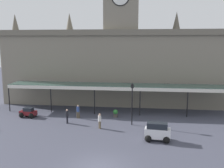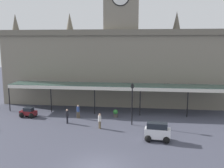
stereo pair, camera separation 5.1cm
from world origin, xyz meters
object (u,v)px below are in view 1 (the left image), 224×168
car_white_van (157,133)px  victorian_lamppost (132,99)px  planter_near_kerb (115,113)px  pedestrian_near_entrance (100,120)px  car_maroon_sedan (28,113)px  pedestrian_beside_cars (78,111)px  pedestrian_crossing_forecourt (67,116)px

car_white_van → victorian_lamppost: bearing=120.4°
car_white_van → planter_near_kerb: bearing=123.5°
car_white_van → victorian_lamppost: 5.55m
victorian_lamppost → planter_near_kerb: bearing=128.1°
pedestrian_near_entrance → planter_near_kerb: pedestrian_near_entrance is taller
car_maroon_sedan → pedestrian_beside_cars: size_ratio=1.27×
car_maroon_sedan → pedestrian_near_entrance: 10.08m
car_white_van → pedestrian_near_entrance: car_white_van is taller
car_white_van → pedestrian_crossing_forecourt: car_white_van is taller
car_maroon_sedan → victorian_lamppost: bearing=-6.8°
pedestrian_near_entrance → planter_near_kerb: size_ratio=1.74×
car_maroon_sedan → victorian_lamppost: victorian_lamppost is taller
car_white_van → pedestrian_crossing_forecourt: (-10.00, 4.09, 0.10)m
car_maroon_sedan → victorian_lamppost: size_ratio=0.44×
pedestrian_beside_cars → pedestrian_crossing_forecourt: (-0.76, -2.06, 0.00)m
pedestrian_crossing_forecourt → victorian_lamppost: bearing=2.4°
planter_near_kerb → pedestrian_crossing_forecourt: bearing=-149.8°
car_white_van → pedestrian_crossing_forecourt: bearing=157.8°
pedestrian_near_entrance → victorian_lamppost: 4.32m
pedestrian_beside_cars → planter_near_kerb: size_ratio=1.74×
victorian_lamppost → pedestrian_crossing_forecourt: bearing=-177.6°
pedestrian_beside_cars → car_maroon_sedan: bearing=-178.0°
victorian_lamppost → planter_near_kerb: (-2.15, 2.75, -2.51)m
car_white_van → pedestrian_beside_cars: bearing=146.3°
pedestrian_near_entrance → planter_near_kerb: 4.58m
car_white_van → pedestrian_near_entrance: bearing=155.2°
victorian_lamppost → pedestrian_near_entrance: bearing=-154.3°
pedestrian_crossing_forecourt → pedestrian_near_entrance: (4.01, -1.33, 0.00)m
planter_near_kerb → pedestrian_near_entrance: bearing=-105.9°
pedestrian_near_entrance → victorian_lamppost: bearing=25.7°
pedestrian_beside_cars → pedestrian_near_entrance: 4.70m
pedestrian_crossing_forecourt → pedestrian_near_entrance: size_ratio=1.00×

